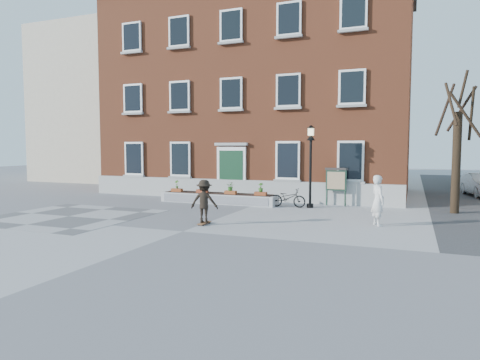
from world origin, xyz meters
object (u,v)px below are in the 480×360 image
at_px(lamp_post, 311,154).
at_px(notice_board, 336,180).
at_px(bystander, 378,200).
at_px(skateboarder, 204,201).
at_px(bicycle, 288,198).

height_order(lamp_post, notice_board, lamp_post).
xyz_separation_m(bystander, lamp_post, (-3.34, 3.66, 1.61)).
height_order(bystander, lamp_post, lamp_post).
distance_m(notice_board, skateboarder, 7.95).
relative_size(bystander, lamp_post, 0.47).
bearing_deg(notice_board, bystander, -64.33).
distance_m(bystander, lamp_post, 5.21).
xyz_separation_m(notice_board, skateboarder, (-3.70, -7.03, -0.39)).
bearing_deg(skateboarder, notice_board, 62.26).
bearing_deg(lamp_post, skateboarder, -114.50).
bearing_deg(bystander, bicycle, 21.03).
height_order(lamp_post, skateboarder, lamp_post).
height_order(bicycle, notice_board, notice_board).
distance_m(bicycle, skateboarder, 5.89).
bearing_deg(notice_board, bicycle, -146.05).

